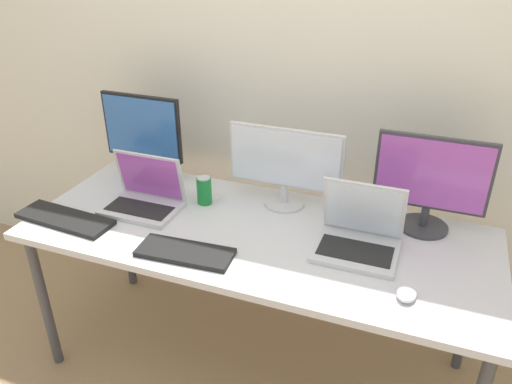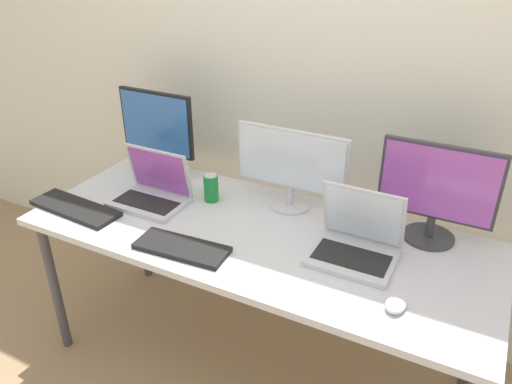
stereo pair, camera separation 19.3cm
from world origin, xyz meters
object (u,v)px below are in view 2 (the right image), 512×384
at_px(laptop_secondary, 357,241).
at_px(soda_can_near_keyboard, 211,188).
at_px(monitor_left, 157,130).
at_px(keyboard_main, 182,248).
at_px(work_desk, 256,243).
at_px(monitor_right, 437,191).
at_px(laptop_silver, 153,190).
at_px(mouse_by_keyboard, 396,305).
at_px(monitor_center, 291,165).
at_px(keyboard_aux, 75,208).

xyz_separation_m(laptop_secondary, soda_can_near_keyboard, (-0.70, 0.11, 0.00)).
relative_size(monitor_left, keyboard_main, 1.15).
xyz_separation_m(work_desk, monitor_right, (0.63, 0.27, 0.27)).
bearing_deg(work_desk, laptop_silver, 178.79).
relative_size(monitor_right, laptop_silver, 1.36).
bearing_deg(mouse_by_keyboard, monitor_center, 146.01).
relative_size(monitor_left, monitor_center, 0.84).
relative_size(monitor_center, mouse_by_keyboard, 5.45).
distance_m(work_desk, keyboard_aux, 0.81).
height_order(keyboard_main, soda_can_near_keyboard, soda_can_near_keyboard).
distance_m(work_desk, monitor_left, 0.77).
height_order(work_desk, laptop_silver, laptop_silver).
bearing_deg(work_desk, monitor_right, 22.98).
height_order(work_desk, monitor_right, monitor_right).
bearing_deg(monitor_left, monitor_right, 0.28).
relative_size(monitor_right, laptop_secondary, 1.41).
bearing_deg(monitor_right, laptop_secondary, -132.81).
bearing_deg(laptop_silver, keyboard_main, -37.98).
bearing_deg(work_desk, monitor_left, 158.69).
distance_m(laptop_silver, keyboard_main, 0.42).
bearing_deg(monitor_right, soda_can_near_keyboard, -172.26).
bearing_deg(monitor_center, laptop_secondary, -31.49).
distance_m(monitor_left, monitor_right, 1.30).
relative_size(work_desk, soda_can_near_keyboard, 15.02).
xyz_separation_m(laptop_secondary, keyboard_main, (-0.60, -0.27, -0.05)).
xyz_separation_m(monitor_center, laptop_secondary, (0.37, -0.23, -0.14)).
relative_size(laptop_secondary, soda_can_near_keyboard, 2.46).
distance_m(monitor_center, mouse_by_keyboard, 0.76).
height_order(monitor_left, mouse_by_keyboard, monitor_left).
relative_size(monitor_left, soda_can_near_keyboard, 3.34).
bearing_deg(keyboard_main, soda_can_near_keyboard, 101.62).
bearing_deg(monitor_left, work_desk, -21.31).
distance_m(monitor_center, keyboard_aux, 0.96).
xyz_separation_m(monitor_right, soda_can_near_keyboard, (-0.93, -0.13, -0.15)).
relative_size(monitor_center, keyboard_aux, 1.17).
bearing_deg(mouse_by_keyboard, laptop_silver, 173.76).
relative_size(mouse_by_keyboard, soda_can_near_keyboard, 0.73).
height_order(work_desk, monitor_left, monitor_left).
xyz_separation_m(monitor_right, keyboard_aux, (-1.41, -0.48, -0.20)).
height_order(monitor_left, monitor_right, monitor_left).
xyz_separation_m(monitor_center, laptop_silver, (-0.56, -0.24, -0.14)).
distance_m(monitor_right, mouse_by_keyboard, 0.51).
xyz_separation_m(monitor_left, monitor_right, (1.30, 0.01, -0.02)).
relative_size(laptop_secondary, mouse_by_keyboard, 3.37).
bearing_deg(soda_can_near_keyboard, laptop_secondary, -9.21).
bearing_deg(work_desk, laptop_secondary, 3.73).
height_order(monitor_center, monitor_right, monitor_right).
bearing_deg(keyboard_aux, monitor_center, 33.34).
xyz_separation_m(laptop_silver, keyboard_aux, (-0.26, -0.22, -0.05)).
bearing_deg(keyboard_aux, mouse_by_keyboard, 3.90).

